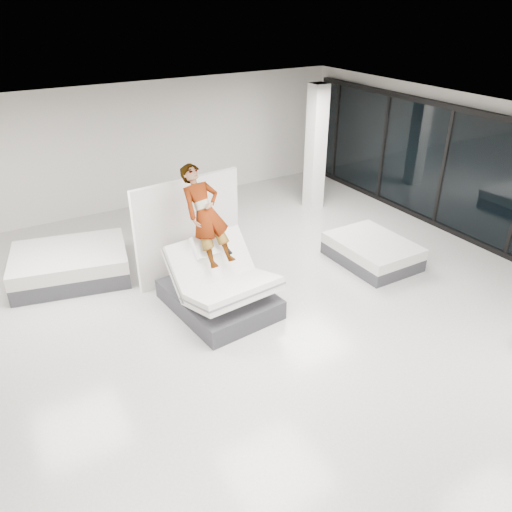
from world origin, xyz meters
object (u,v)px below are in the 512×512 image
at_px(flat_bed_right_far, 372,251).
at_px(flat_bed_left_far, 71,265).
at_px(hero_bed, 220,289).
at_px(person, 207,235).
at_px(divider_panel, 189,229).
at_px(column, 316,148).
at_px(remote, 229,251).

xyz_separation_m(flat_bed_right_far, flat_bed_left_far, (-5.69, 2.57, 0.05)).
bearing_deg(hero_bed, person, 95.68).
xyz_separation_m(divider_panel, flat_bed_left_far, (-2.13, 1.12, -0.73)).
xyz_separation_m(person, column, (4.40, 2.75, 0.25)).
bearing_deg(person, divider_panel, 79.43).
relative_size(person, column, 0.57).
distance_m(divider_panel, flat_bed_left_far, 2.52).
xyz_separation_m(person, flat_bed_left_far, (-2.04, 2.18, -1.05)).
relative_size(hero_bed, divider_panel, 0.96).
xyz_separation_m(remote, column, (4.15, 3.08, 0.49)).
relative_size(flat_bed_left_far, column, 0.78).
bearing_deg(divider_panel, person, -101.16).
xyz_separation_m(hero_bed, flat_bed_right_far, (3.61, -0.06, -0.16)).
height_order(person, divider_panel, divider_panel).
bearing_deg(hero_bed, divider_panel, 87.69).
bearing_deg(hero_bed, flat_bed_left_far, 129.54).
bearing_deg(person, column, 26.37).
bearing_deg(flat_bed_left_far, hero_bed, -50.46).
bearing_deg(flat_bed_right_far, divider_panel, 157.80).
relative_size(person, flat_bed_right_far, 1.01).
height_order(flat_bed_right_far, flat_bed_left_far, flat_bed_left_far).
bearing_deg(column, divider_panel, -158.44).
bearing_deg(remote, divider_panel, 91.09).
distance_m(flat_bed_left_far, column, 6.60).
bearing_deg(flat_bed_left_far, column, 5.13).
distance_m(person, flat_bed_left_far, 3.17).
xyz_separation_m(hero_bed, divider_panel, (0.06, 1.39, 0.62)).
bearing_deg(column, flat_bed_left_far, -174.87).
bearing_deg(remote, hero_bed, 178.20).
relative_size(flat_bed_right_far, flat_bed_left_far, 0.73).
height_order(remote, column, column).
relative_size(person, remote, 13.07).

